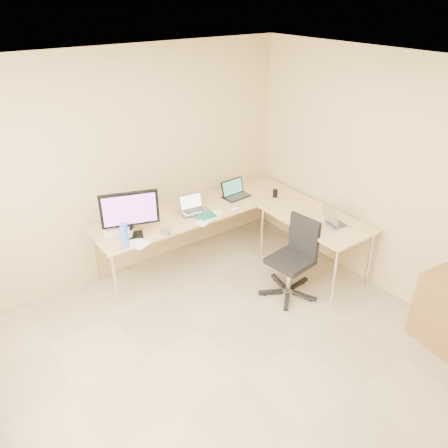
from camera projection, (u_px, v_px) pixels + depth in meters
floor at (246, 374)px, 3.97m from camera, size 4.50×4.50×0.00m
ceiling at (255, 79)px, 2.73m from camera, size 4.50×4.50×0.00m
wall_back at (126, 167)px, 4.95m from camera, size 4.50×0.00×4.50m
wall_right at (411, 189)px, 4.43m from camera, size 0.00×4.50×4.50m
desk_main at (200, 234)px, 5.49m from camera, size 2.65×0.70×0.73m
desk_return at (313, 244)px, 5.28m from camera, size 0.70×1.30×0.73m
monitor at (130, 215)px, 4.60m from camera, size 0.64×0.38×0.52m
book_stack at (204, 214)px, 5.13m from camera, size 0.20×0.27×0.04m
laptop_center at (193, 204)px, 5.11m from camera, size 0.31×0.25×0.19m
laptop_black at (237, 189)px, 5.55m from camera, size 0.36×0.28×0.22m
keyboard at (210, 218)px, 5.07m from camera, size 0.42×0.25×0.02m
mouse at (235, 209)px, 5.25m from camera, size 0.11×0.08×0.04m
mug at (129, 233)px, 4.67m from camera, size 0.13×0.13×0.11m
cd_stack at (165, 232)px, 4.77m from camera, size 0.16×0.16×0.03m
water_bottle at (124, 235)px, 4.47m from camera, size 0.08×0.08×0.27m
papers at (137, 243)px, 4.60m from camera, size 0.27×0.32×0.01m
white_box at (114, 230)px, 4.77m from camera, size 0.25×0.20×0.08m
desk_fan at (134, 214)px, 4.87m from camera, size 0.23×0.23×0.29m
black_cup at (275, 193)px, 5.58m from camera, size 0.07×0.07×0.10m
laptop_return at (337, 217)px, 4.89m from camera, size 0.33×0.28×0.20m
office_chair at (291, 257)px, 4.79m from camera, size 0.62×0.62×0.92m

